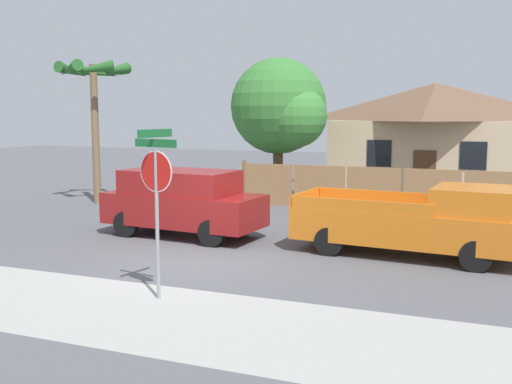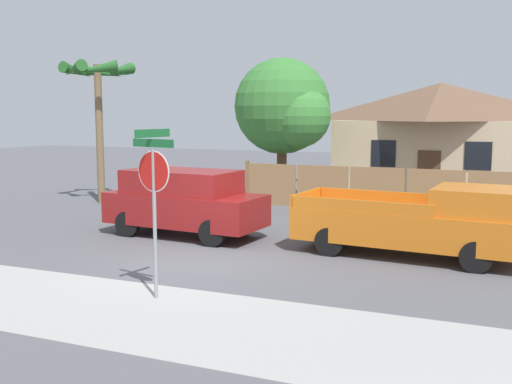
{
  "view_description": "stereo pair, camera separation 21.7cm",
  "coord_description": "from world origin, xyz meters",
  "px_view_note": "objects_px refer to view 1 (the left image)",
  "views": [
    {
      "loc": [
        6.41,
        -12.23,
        3.46
      ],
      "look_at": [
        1.16,
        0.97,
        1.6
      ],
      "focal_mm": 42.0,
      "sensor_mm": 36.0,
      "label": 1
    },
    {
      "loc": [
        6.61,
        -12.14,
        3.46
      ],
      "look_at": [
        1.16,
        0.97,
        1.6
      ],
      "focal_mm": 42.0,
      "sensor_mm": 36.0,
      "label": 2
    }
  ],
  "objects_px": {
    "oak_tree": "(282,109)",
    "stop_sign": "(156,184)",
    "palm_tree": "(94,82)",
    "orange_pickup": "(418,221)",
    "red_suv": "(183,201)",
    "house": "(434,135)"
  },
  "relations": [
    {
      "from": "oak_tree",
      "to": "stop_sign",
      "type": "bearing_deg",
      "value": -80.73
    },
    {
      "from": "palm_tree",
      "to": "orange_pickup",
      "type": "relative_size",
      "value": 0.96
    },
    {
      "from": "palm_tree",
      "to": "red_suv",
      "type": "height_order",
      "value": "palm_tree"
    },
    {
      "from": "stop_sign",
      "to": "red_suv",
      "type": "bearing_deg",
      "value": 125.32
    },
    {
      "from": "oak_tree",
      "to": "orange_pickup",
      "type": "bearing_deg",
      "value": -51.3
    },
    {
      "from": "house",
      "to": "oak_tree",
      "type": "xyz_separation_m",
      "value": [
        -5.31,
        -5.71,
        1.16
      ]
    },
    {
      "from": "orange_pickup",
      "to": "stop_sign",
      "type": "distance_m",
      "value": 6.83
    },
    {
      "from": "house",
      "to": "palm_tree",
      "type": "height_order",
      "value": "palm_tree"
    },
    {
      "from": "oak_tree",
      "to": "red_suv",
      "type": "bearing_deg",
      "value": -91.74
    },
    {
      "from": "oak_tree",
      "to": "palm_tree",
      "type": "height_order",
      "value": "oak_tree"
    },
    {
      "from": "oak_tree",
      "to": "palm_tree",
      "type": "bearing_deg",
      "value": -152.02
    },
    {
      "from": "oak_tree",
      "to": "stop_sign",
      "type": "relative_size",
      "value": 1.78
    },
    {
      "from": "orange_pickup",
      "to": "stop_sign",
      "type": "relative_size",
      "value": 1.78
    },
    {
      "from": "house",
      "to": "red_suv",
      "type": "distance_m",
      "value": 14.66
    },
    {
      "from": "oak_tree",
      "to": "orange_pickup",
      "type": "distance_m",
      "value": 10.38
    },
    {
      "from": "oak_tree",
      "to": "palm_tree",
      "type": "xyz_separation_m",
      "value": [
        -6.4,
        -3.4,
        0.99
      ]
    },
    {
      "from": "palm_tree",
      "to": "stop_sign",
      "type": "xyz_separation_m",
      "value": [
        8.53,
        -9.69,
        -2.48
      ]
    },
    {
      "from": "oak_tree",
      "to": "house",
      "type": "bearing_deg",
      "value": 47.08
    },
    {
      "from": "stop_sign",
      "to": "house",
      "type": "bearing_deg",
      "value": 91.67
    },
    {
      "from": "palm_tree",
      "to": "orange_pickup",
      "type": "distance_m",
      "value": 13.91
    },
    {
      "from": "oak_tree",
      "to": "red_suv",
      "type": "height_order",
      "value": "oak_tree"
    },
    {
      "from": "oak_tree",
      "to": "red_suv",
      "type": "relative_size",
      "value": 1.21
    }
  ]
}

